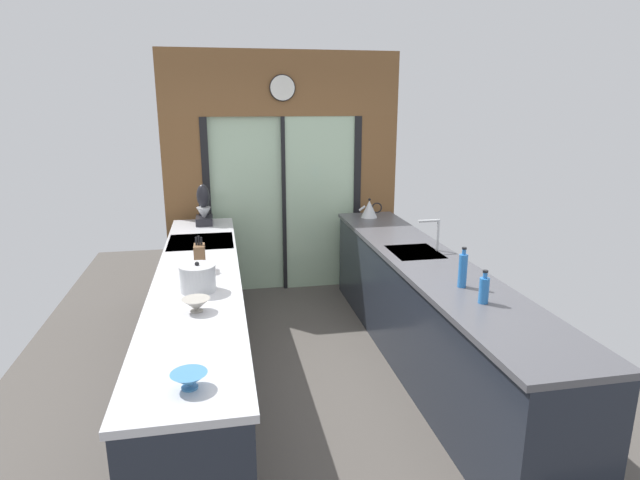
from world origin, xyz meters
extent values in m
cube|color=#4C4742|center=(0.00, 0.60, -0.01)|extent=(5.04, 7.60, 0.02)
cube|color=brown|center=(0.00, 2.40, 2.35)|extent=(2.64, 0.08, 0.70)
cube|color=#B2D1AD|center=(-0.42, 2.42, 1.00)|extent=(0.80, 0.02, 2.00)
cube|color=#B2D1AD|center=(0.42, 2.38, 1.00)|extent=(0.80, 0.02, 2.00)
cube|color=black|center=(-0.86, 2.40, 1.00)|extent=(0.08, 0.10, 2.00)
cube|color=black|center=(0.86, 2.40, 1.00)|extent=(0.08, 0.10, 2.00)
cube|color=black|center=(0.00, 2.40, 1.00)|extent=(0.04, 0.10, 2.00)
cube|color=brown|center=(-1.11, 2.40, 1.00)|extent=(0.42, 0.08, 2.00)
cube|color=brown|center=(1.11, 2.40, 1.00)|extent=(0.42, 0.08, 2.00)
cylinder|color=white|center=(0.00, 2.34, 2.30)|extent=(0.26, 0.03, 0.26)
torus|color=black|center=(0.00, 2.34, 2.30)|extent=(0.28, 0.02, 0.28)
cube|color=#1E232D|center=(-0.91, -0.33, 0.44)|extent=(0.58, 2.55, 0.88)
cube|color=#1E232D|center=(-0.91, 1.88, 0.44)|extent=(0.58, 0.65, 0.88)
cube|color=#BCBCC1|center=(-0.91, 0.30, 0.90)|extent=(0.62, 3.80, 0.04)
cube|color=#1E232D|center=(0.91, 0.30, 0.44)|extent=(0.58, 3.80, 0.88)
cube|color=#4C4C51|center=(0.91, 0.30, 0.90)|extent=(0.62, 3.80, 0.04)
cube|color=#B7BABC|center=(0.89, 0.55, 0.90)|extent=(0.40, 0.48, 0.05)
cylinder|color=#B7BABC|center=(1.09, 0.55, 1.06)|extent=(0.02, 0.02, 0.27)
cylinder|color=#B7BABC|center=(1.00, 0.55, 1.18)|extent=(0.18, 0.02, 0.02)
cube|color=black|center=(-0.91, 1.25, 0.44)|extent=(0.58, 0.60, 0.88)
cube|color=black|center=(-0.61, 1.25, 0.48)|extent=(0.01, 0.48, 0.28)
cube|color=black|center=(-0.91, 1.25, 0.91)|extent=(0.58, 0.60, 0.03)
cylinder|color=#B7BABC|center=(-0.61, 1.07, 0.80)|extent=(0.02, 0.04, 0.04)
cylinder|color=#B7BABC|center=(-0.61, 1.25, 0.80)|extent=(0.02, 0.04, 0.04)
cylinder|color=#B7BABC|center=(-0.61, 1.43, 0.80)|extent=(0.02, 0.04, 0.04)
cylinder|color=teal|center=(-0.89, -1.33, 0.92)|extent=(0.07, 0.07, 0.01)
cone|color=teal|center=(-0.89, -1.33, 0.96)|extent=(0.17, 0.17, 0.07)
cylinder|color=gray|center=(-0.89, -0.44, 0.92)|extent=(0.08, 0.08, 0.01)
cone|color=gray|center=(-0.89, -0.44, 0.97)|extent=(0.17, 0.17, 0.08)
cube|color=brown|center=(-0.89, 0.40, 1.02)|extent=(0.08, 0.14, 0.19)
cylinder|color=black|center=(-0.91, 0.40, 1.14)|extent=(0.02, 0.02, 0.07)
cylinder|color=black|center=(-0.89, 0.40, 1.14)|extent=(0.02, 0.02, 0.08)
cylinder|color=black|center=(-0.87, 0.40, 1.14)|extent=(0.02, 0.02, 0.07)
cube|color=black|center=(-0.89, 1.95, 0.96)|extent=(0.17, 0.26, 0.08)
cube|color=black|center=(-0.89, 2.05, 1.10)|extent=(0.10, 0.08, 0.20)
ellipsoid|color=black|center=(-0.89, 1.94, 1.22)|extent=(0.13, 0.12, 0.24)
cone|color=#B7BABC|center=(-0.89, 1.92, 1.04)|extent=(0.15, 0.15, 0.13)
cylinder|color=#B7BABC|center=(-0.89, -0.07, 1.00)|extent=(0.24, 0.24, 0.17)
cylinder|color=#B7BABC|center=(-0.89, -0.07, 1.09)|extent=(0.24, 0.24, 0.01)
sphere|color=black|center=(-0.89, -0.07, 1.11)|extent=(0.03, 0.03, 0.03)
cone|color=#B7BABC|center=(0.89, 1.95, 1.01)|extent=(0.18, 0.18, 0.19)
sphere|color=black|center=(0.89, 1.95, 1.12)|extent=(0.03, 0.03, 0.03)
cylinder|color=#B7BABC|center=(0.81, 1.95, 1.02)|extent=(0.08, 0.02, 0.07)
torus|color=black|center=(0.98, 1.95, 1.02)|extent=(0.12, 0.01, 0.12)
cylinder|color=#286BB7|center=(0.89, -0.64, 1.00)|extent=(0.06, 0.06, 0.17)
cylinder|color=#286BB7|center=(0.89, -0.64, 1.11)|extent=(0.03, 0.03, 0.04)
cylinder|color=black|center=(0.89, -0.64, 1.13)|extent=(0.03, 0.03, 0.01)
cylinder|color=#286BB7|center=(0.89, -0.34, 1.04)|extent=(0.06, 0.06, 0.23)
cylinder|color=#286BB7|center=(0.89, -0.34, 1.17)|extent=(0.03, 0.03, 0.04)
cylinder|color=black|center=(0.89, -0.34, 1.20)|extent=(0.03, 0.03, 0.01)
camera|label=1|loc=(-0.71, -3.48, 2.16)|focal=29.28mm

